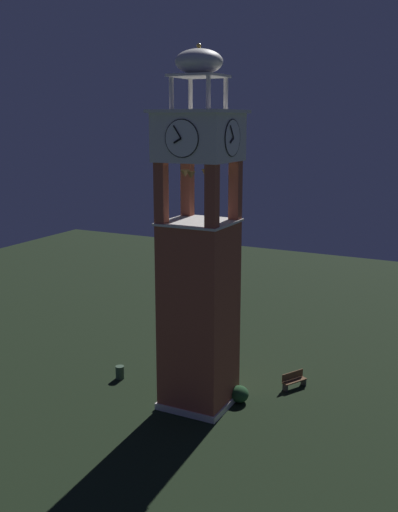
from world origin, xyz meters
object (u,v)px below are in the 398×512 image
Objects in this scene: clock_tower at (199,268)px; lamp_post at (201,320)px; park_bench at (294,380)px; trash_bin at (120,372)px.

clock_tower is 8.15m from lamp_post.
clock_tower is 5.00× the size of lamp_post.
trash_bin is at bearing 19.81° from park_bench.
park_bench is (-4.09, -4.20, -7.22)m from clock_tower.
lamp_post is (6.87, -1.56, 2.15)m from park_bench.
clock_tower is at bearing 115.72° from lamp_post.
lamp_post is 4.73× the size of trash_bin.
park_bench is 7.36m from lamp_post.
clock_tower is 23.66× the size of trash_bin.
clock_tower reaches higher than lamp_post.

